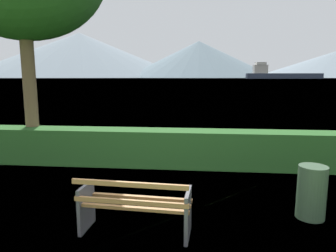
% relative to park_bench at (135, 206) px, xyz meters
% --- Properties ---
extents(ground_plane, '(1400.00, 1400.00, 0.00)m').
position_rel_park_bench_xyz_m(ground_plane, '(0.00, 0.06, -0.42)').
color(ground_plane, '#567A38').
extents(water_surface, '(620.00, 620.00, 0.00)m').
position_rel_park_bench_xyz_m(water_surface, '(0.00, 309.11, -0.42)').
color(water_surface, slate).
rests_on(water_surface, ground_plane).
extents(park_bench, '(1.61, 0.67, 0.87)m').
position_rel_park_bench_xyz_m(park_bench, '(0.00, 0.00, 0.00)').
color(park_bench, '#A0703F').
rests_on(park_bench, ground_plane).
extents(hedge_row, '(10.03, 0.74, 0.91)m').
position_rel_park_bench_xyz_m(hedge_row, '(0.00, 3.42, 0.03)').
color(hedge_row, '#285B23').
rests_on(hedge_row, ground_plane).
extents(trash_bin, '(0.44, 0.44, 0.85)m').
position_rel_park_bench_xyz_m(trash_bin, '(2.67, 0.79, 0.00)').
color(trash_bin, '#385138').
rests_on(trash_bin, ground_plane).
extents(cargo_ship_large, '(73.12, 13.24, 15.94)m').
position_rel_park_bench_xyz_m(cargo_ship_large, '(78.41, 308.60, 4.04)').
color(cargo_ship_large, '#2D384C').
rests_on(cargo_ship_large, water_surface).
extents(distant_hills, '(823.98, 423.03, 86.26)m').
position_rel_park_bench_xyz_m(distant_hills, '(-117.04, 575.38, 37.37)').
color(distant_hills, gray).
rests_on(distant_hills, ground_plane).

